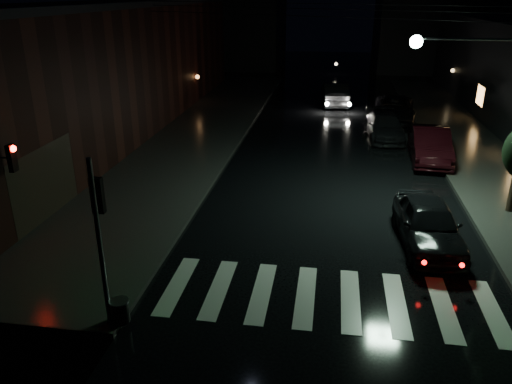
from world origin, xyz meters
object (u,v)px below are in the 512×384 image
at_px(parked_car_c, 385,126).
at_px(oncoming_car, 335,94).
at_px(parked_car_b, 430,145).
at_px(parked_car_a, 428,223).
at_px(parked_car_d, 394,108).

distance_m(parked_car_c, oncoming_car, 8.99).
xyz_separation_m(parked_car_c, oncoming_car, (-2.83, 8.53, 0.13)).
bearing_deg(parked_car_b, parked_car_c, 118.45).
bearing_deg(parked_car_a, parked_car_c, 87.64).
bearing_deg(oncoming_car, parked_car_c, 103.13).
distance_m(parked_car_a, parked_car_d, 17.32).
xyz_separation_m(parked_car_b, oncoming_car, (-4.63, 12.37, 0.00)).
bearing_deg(parked_car_d, parked_car_a, -86.32).
height_order(parked_car_a, oncoming_car, oncoming_car).
xyz_separation_m(parked_car_d, oncoming_car, (-3.79, 4.03, 0.07)).
bearing_deg(parked_car_b, parked_car_d, 99.09).
distance_m(parked_car_c, parked_car_d, 4.60).
xyz_separation_m(parked_car_b, parked_car_c, (-1.80, 3.84, -0.13)).
bearing_deg(oncoming_car, parked_car_d, 128.03).
distance_m(parked_car_b, parked_car_c, 4.24).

